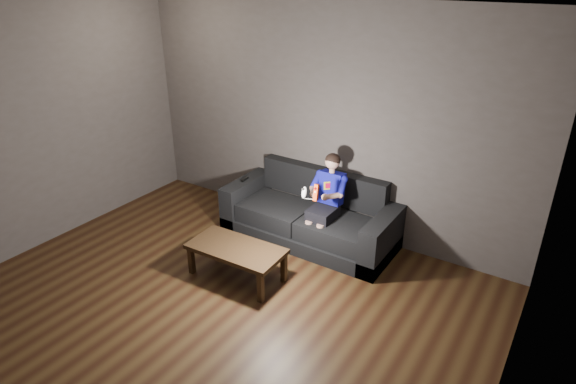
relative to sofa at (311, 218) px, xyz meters
The scene contains 10 objects.
floor 2.15m from the sofa, 92.64° to the right, with size 5.00×5.00×0.00m, color black.
back_wall 1.16m from the sofa, 105.01° to the left, with size 5.00×0.04×2.70m, color #403938.
right_wall 3.39m from the sofa, 41.62° to the right, with size 0.04×5.00×2.70m, color #403938.
ceiling 3.24m from the sofa, 92.64° to the right, with size 5.00×5.00×0.02m, color white.
sofa is the anchor object (origin of this frame).
child 0.47m from the sofa, 13.73° to the right, with size 0.41×0.51×1.01m.
wii_remote_red 0.81m from the sofa, 55.26° to the right, with size 0.05×0.07×0.18m.
nunchuk_white 0.73m from the sofa, 69.67° to the right, with size 0.05×0.08×0.14m.
wii_remote_black 0.98m from the sofa, behind, with size 0.05×0.14×0.03m.
coffee_table 1.15m from the sofa, 101.76° to the right, with size 1.02×0.54×0.36m.
Camera 1 is at (2.61, -2.25, 3.00)m, focal length 30.00 mm.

